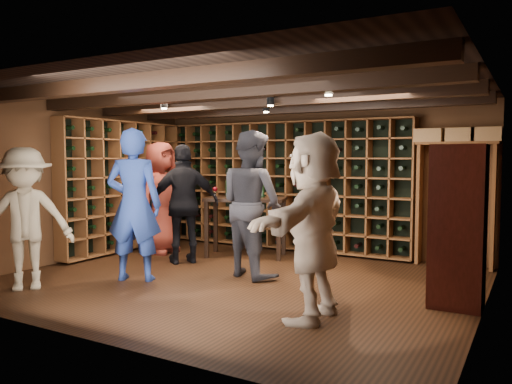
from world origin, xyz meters
The scene contains 13 objects.
ground centered at (0.00, 0.00, 0.00)m, with size 6.00×6.00×0.00m, color black.
room_shell centered at (0.00, 0.05, 2.42)m, with size 6.00×6.00×6.00m.
wine_rack_back centered at (-0.52, 2.33, 1.15)m, with size 4.65×0.30×2.20m.
wine_rack_left centered at (-2.83, 0.82, 1.15)m, with size 0.30×2.65×2.20m.
crate_shelf centered at (2.41, 2.32, 1.57)m, with size 1.20×0.32×2.07m.
display_cabinet centered at (2.71, 0.20, 0.86)m, with size 0.55×0.50×1.75m.
man_blue_shirt centered at (-1.20, -0.64, 1.01)m, with size 0.74×0.48×2.02m, color navy.
man_grey_suit centered at (0.04, 0.34, 1.00)m, with size 0.97×0.76×2.00m, color black.
guest_red_floral centered at (-2.16, 1.02, 0.95)m, with size 0.93×0.60×1.90m, color maroon.
guest_woman_black centered at (-1.28, 0.56, 0.92)m, with size 1.08×0.45×1.84m, color black.
guest_khaki centered at (-2.05, -1.65, 0.88)m, with size 1.14×0.65×1.76m, color gray.
guest_beige centered at (1.51, -0.96, 0.95)m, with size 1.76×0.56×1.90m, color tan.
tasting_table centered at (-0.73, 1.47, 0.85)m, with size 1.44×1.02×1.26m.
Camera 1 is at (3.46, -5.57, 1.64)m, focal length 35.00 mm.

